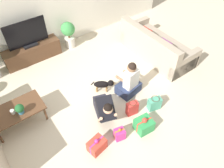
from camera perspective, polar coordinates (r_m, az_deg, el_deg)
name	(u,v)px	position (r m, az deg, el deg)	size (l,w,h in m)	color
ground_plane	(94,107)	(4.88, -4.65, -6.01)	(16.00, 16.00, 0.00)	beige
wall_back	(33,6)	(6.04, -19.85, 18.51)	(8.40, 0.06, 2.60)	white
sofa_right	(156,47)	(6.12, 11.41, 9.48)	(0.95, 2.06, 0.83)	tan
coffee_table	(16,111)	(4.73, -23.69, -6.51)	(1.04, 0.61, 0.41)	brown
tv_console	(33,53)	(6.27, -20.02, 7.70)	(1.48, 0.39, 0.45)	brown
tv	(27,35)	(5.97, -21.32, 11.76)	(1.04, 0.20, 0.71)	black
potted_plant_back_right	(69,33)	(6.38, -11.30, 12.97)	(0.39, 0.39, 0.77)	beige
person_kneeling	(104,108)	(4.43, -2.06, -6.28)	(0.54, 0.82, 0.77)	#23232D
person_sitting	(130,82)	(4.93, 4.61, 0.50)	(0.58, 0.53, 0.91)	#283351
dog	(104,84)	(5.05, -2.16, -0.06)	(0.47, 0.36, 0.31)	black
gift_box_a	(144,125)	(4.47, 8.32, -10.50)	(0.36, 0.33, 0.35)	#2D934C
gift_box_b	(120,134)	(4.33, 1.99, -12.91)	(0.23, 0.21, 0.30)	#CC3389
gift_box_c	(97,145)	(4.21, -3.97, -15.65)	(0.37, 0.30, 0.32)	red
gift_bag_a	(154,104)	(4.82, 11.02, -5.05)	(0.31, 0.22, 0.32)	#4CA384
gift_bag_b	(132,108)	(4.65, 5.28, -6.31)	(0.26, 0.18, 0.35)	red
mug	(13,112)	(4.62, -24.50, -6.63)	(0.12, 0.08, 0.09)	silver
tabletop_plant	(20,109)	(4.51, -22.98, -5.99)	(0.17, 0.17, 0.22)	#336B84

